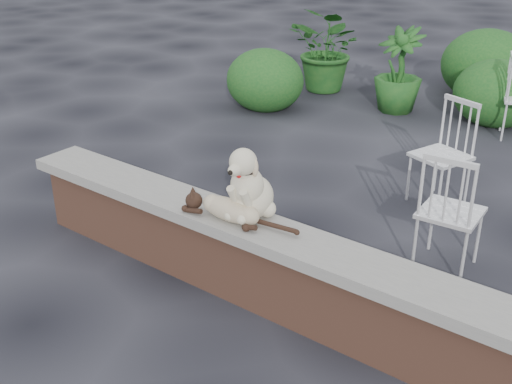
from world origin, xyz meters
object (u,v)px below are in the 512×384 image
Objects in this scene: chair_c at (451,210)px; potted_plant_a at (329,49)px; dog at (253,180)px; cat at (229,208)px; chair_b at (441,154)px; potted_plant_b at (399,70)px.

potted_plant_a is (-3.16, 3.47, 0.11)m from chair_c.
dog is at bearing -64.37° from potted_plant_a.
cat is 1.08× the size of chair_b.
potted_plant_a reaches higher than dog.
cat is 0.95× the size of potted_plant_b.
chair_b is at bearing 73.30° from dog.
chair_b is 1.00× the size of chair_c.
cat is 5.17m from potted_plant_a.
chair_c is 4.69m from potted_plant_a.
chair_b is at bearing -42.78° from potted_plant_a.
dog is 2.19m from chair_b.
dog is at bearing 58.00° from cat.
dog reaches higher than chair_b.
chair_c is 0.89× the size of potted_plant_b.
chair_b is 0.89× the size of potted_plant_b.
chair_c is (1.05, 1.25, -0.20)m from cat.
potted_plant_a is 1.20m from potted_plant_b.
dog is 0.56× the size of chair_c.
cat is at bearing 45.90° from chair_c.
potted_plant_a is at bearing 110.19° from cat.
cat is (-0.08, -0.15, -0.18)m from dog.
chair_c is at bearing -47.62° from potted_plant_a.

